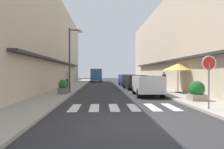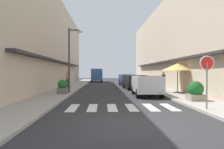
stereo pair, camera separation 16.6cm
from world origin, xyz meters
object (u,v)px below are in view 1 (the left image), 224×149
parked_car_near (147,83)px  cafe_umbrella (178,67)px  delivery_van (96,74)px  parked_car_mid (134,80)px  parked_car_far (127,79)px  planter_corner (197,91)px  round_street_sign (209,68)px  pedestrian_walking_near (164,82)px  pedestrian_walking_far (67,78)px  street_lamp (72,53)px  planter_midblock (63,87)px

parked_car_near → cafe_umbrella: 3.22m
parked_car_near → delivery_van: size_ratio=0.75×
parked_car_mid → parked_car_far: 5.86m
parked_car_near → parked_car_mid: bearing=90.0°
delivery_van → parked_car_near: bearing=-79.3°
delivery_van → parked_car_far: bearing=-68.8°
planter_corner → round_street_sign: bearing=-105.6°
cafe_umbrella → pedestrian_walking_near: size_ratio=1.56×
pedestrian_walking_far → round_street_sign: bearing=60.8°
parked_car_far → planter_corner: (2.14, -15.16, -0.26)m
parked_car_near → street_lamp: street_lamp is taller
parked_car_mid → delivery_van: size_ratio=0.80×
round_street_sign → planter_corner: round_street_sign is taller
planter_midblock → pedestrian_walking_near: 7.94m
parked_car_near → pedestrian_walking_far: bearing=131.1°
parked_car_far → delivery_van: bearing=111.2°
cafe_umbrella → parked_car_mid: bearing=119.6°
parked_car_far → street_lamp: 11.73m
delivery_van → round_street_sign: round_street_sign is taller
parked_car_near → planter_corner: bearing=-57.1°
parked_car_near → parked_car_far: bearing=90.0°
parked_car_near → street_lamp: 6.45m
pedestrian_walking_far → pedestrian_walking_near: bearing=82.7°
round_street_sign → street_lamp: street_lamp is taller
pedestrian_walking_near → parked_car_far: bearing=-94.0°
delivery_van → planter_midblock: (-1.88, -22.16, -0.77)m
cafe_umbrella → pedestrian_walking_near: 1.59m
round_street_sign → pedestrian_walking_near: round_street_sign is taller
parked_car_far → round_street_sign: bearing=-85.6°
planter_corner → parked_car_near: bearing=122.9°
delivery_van → pedestrian_walking_far: bearing=-100.7°
parked_car_far → delivery_van: size_ratio=0.76×
parked_car_mid → planter_corner: parked_car_mid is taller
parked_car_near → planter_corner: size_ratio=3.67×
parked_car_mid → pedestrian_walking_near: pedestrian_walking_near is taller
parked_car_far → planter_corner: parked_car_far is taller
planter_midblock → pedestrian_walking_far: pedestrian_walking_far is taller
parked_car_mid → parked_car_far: same height
parked_car_far → planter_midblock: 12.65m
round_street_sign → cafe_umbrella: bearing=79.3°
parked_car_mid → cafe_umbrella: (2.74, -4.82, 1.22)m
parked_car_mid → street_lamp: bearing=-144.2°
delivery_van → cafe_umbrella: cafe_umbrella is taller
round_street_sign → pedestrian_walking_near: size_ratio=1.43×
round_street_sign → street_lamp: 10.73m
planter_midblock → pedestrian_walking_near: (7.91, 0.62, 0.34)m
parked_car_mid → round_street_sign: bearing=-83.5°
parked_car_near → delivery_van: delivery_van is taller
planter_corner → pedestrian_walking_near: pedestrian_walking_near is taller
parked_car_near → parked_car_far: size_ratio=0.99×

